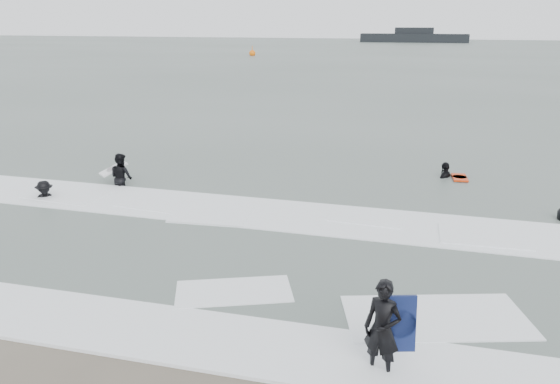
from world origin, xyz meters
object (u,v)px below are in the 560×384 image
(surfer_wading, at_px, (122,186))
(vessel_horizon, at_px, (414,37))
(buoy, at_px, (252,53))
(surfer_breaker, at_px, (45,200))
(surfer_right_near, at_px, (445,178))
(surfer_centre, at_px, (380,373))

(surfer_wading, xyz_separation_m, vessel_horizon, (4.73, 128.70, 1.33))
(surfer_wading, xyz_separation_m, buoy, (-17.75, 68.35, 0.42))
(buoy, bearing_deg, surfer_breaker, -77.06)
(surfer_wading, height_order, surfer_right_near, surfer_right_near)
(surfer_centre, height_order, surfer_wading, surfer_wading)
(surfer_right_near, distance_m, buoy, 70.39)
(surfer_wading, distance_m, surfer_right_near, 11.60)
(surfer_breaker, relative_size, buoy, 0.90)
(buoy, bearing_deg, surfer_centre, -70.29)
(surfer_wading, xyz_separation_m, surfer_right_near, (10.87, 4.05, 0.00))
(surfer_centre, height_order, buoy, buoy)
(surfer_right_near, bearing_deg, surfer_centre, 20.98)
(surfer_right_near, bearing_deg, surfer_breaker, -37.61)
(vessel_horizon, bearing_deg, surfer_right_near, -87.18)
(surfer_centre, bearing_deg, buoy, 127.10)
(surfer_breaker, xyz_separation_m, buoy, (-16.16, 70.37, 0.42))
(surfer_centre, relative_size, surfer_wading, 0.98)
(surfer_right_near, bearing_deg, buoy, -129.59)
(surfer_centre, xyz_separation_m, surfer_right_near, (1.17, 12.31, 0.00))
(surfer_breaker, bearing_deg, surfer_centre, -74.46)
(surfer_centre, distance_m, surfer_wading, 12.75)
(surfer_centre, bearing_deg, surfer_right_near, 101.96)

